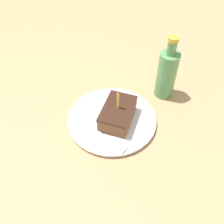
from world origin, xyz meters
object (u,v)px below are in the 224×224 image
Objects in this scene: plate at (112,119)px; fork at (105,138)px; bottle at (167,73)px; cake_slice at (118,114)px.

plate is 0.08m from fork.
bottle reaches higher than fork.
plate is 2.10× the size of cake_slice.
fork is (0.01, 0.08, -0.02)m from cake_slice.
plate is 1.66× the size of fork.
fork is at bearing 81.60° from cake_slice.
cake_slice is at bearing 176.25° from plate.
plate is at bearing 54.46° from bottle.
cake_slice is 0.21m from bottle.
cake_slice is 0.79× the size of fork.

